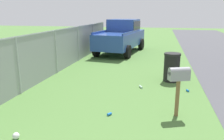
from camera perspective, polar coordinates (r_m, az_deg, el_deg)
name	(u,v)px	position (r m, az deg, el deg)	size (l,w,h in m)	color
mailbox	(179,77)	(5.72, 16.45, -1.80)	(0.37, 0.54, 1.25)	brown
pickup_truck	(122,35)	(14.68, 2.43, 8.74)	(5.29, 2.72, 2.09)	#284793
trash_bin	(172,67)	(8.75, 14.79, 0.69)	(0.61, 0.61, 1.07)	black
fence_section	(56,50)	(9.86, -13.92, 4.88)	(15.90, 0.07, 1.83)	#9EA3A8
litter_bottle_near_hydrant	(141,87)	(7.90, 7.27, -4.22)	(0.07, 0.07, 0.22)	#B2D8BF
litter_bag_midfield_b	(16,136)	(5.23, -23.00, -15.00)	(0.14, 0.14, 0.14)	silver
litter_can_midfield_a	(109,114)	(5.84, -0.67, -11.02)	(0.07, 0.07, 0.12)	blue
litter_can_far_scatter	(188,91)	(7.88, 18.49, -4.93)	(0.07, 0.07, 0.12)	blue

